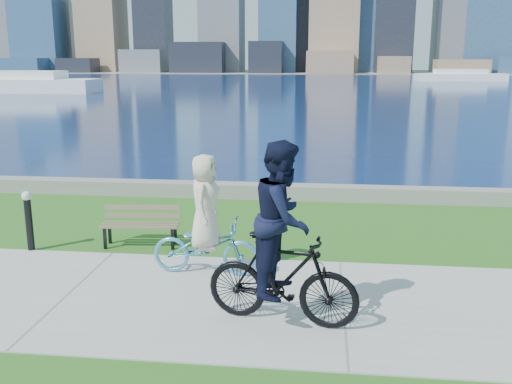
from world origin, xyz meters
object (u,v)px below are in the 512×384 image
at_px(bollard_lamp, 29,217).
at_px(cyclist_man, 282,249).
at_px(cyclist_woman, 206,230).
at_px(park_bench, 141,222).

xyz_separation_m(bollard_lamp, cyclist_man, (4.70, -2.38, 0.39)).
relative_size(cyclist_woman, cyclist_man, 0.81).
distance_m(park_bench, bollard_lamp, 1.97).
xyz_separation_m(bollard_lamp, cyclist_woman, (3.38, -0.78, 0.11)).
bearing_deg(cyclist_woman, bollard_lamp, 79.18).
distance_m(bollard_lamp, cyclist_man, 5.28).
xyz_separation_m(park_bench, bollard_lamp, (-1.89, -0.54, 0.19)).
relative_size(park_bench, cyclist_man, 0.60).
relative_size(park_bench, bollard_lamp, 1.31).
bearing_deg(cyclist_man, bollard_lamp, 73.82).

